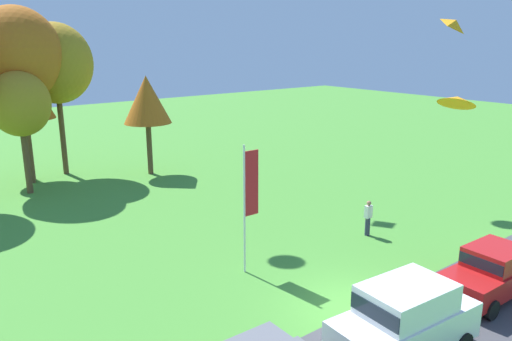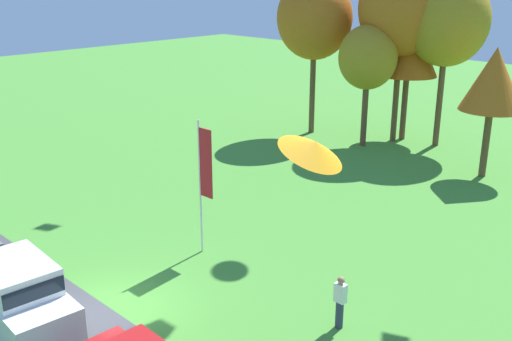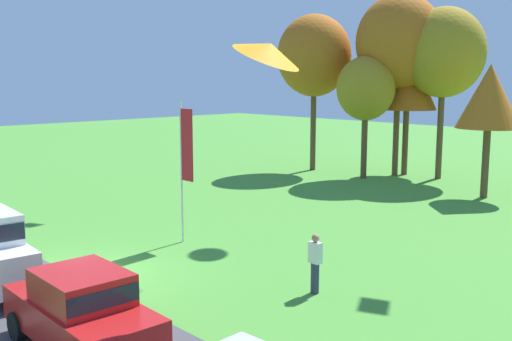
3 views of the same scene
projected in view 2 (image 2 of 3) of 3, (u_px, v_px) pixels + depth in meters
ground_plane at (126, 308)px, 19.13m from camera, size 120.00×120.00×0.00m
car_suv_by_flagpole at (19, 294)px, 17.45m from camera, size 4.72×2.31×2.28m
person_beside_suv at (340, 302)px, 17.85m from camera, size 0.36×0.24×1.71m
tree_right_of_center at (315, 18)px, 37.40m from camera, size 4.74×4.74×10.01m
tree_left_of_center at (368, 58)px, 35.06m from camera, size 3.45×3.45×7.29m
tree_far_left at (403, 8)px, 35.24m from camera, size 5.21×5.21×11.00m
tree_lone_near at (409, 46)px, 36.31m from camera, size 3.65×3.65×7.72m
tree_center_back at (447, 21)px, 34.46m from camera, size 4.78×4.78×10.10m
tree_far_right at (494, 80)px, 29.73m from camera, size 3.17×3.17×6.69m
flag_banner at (204, 172)px, 21.80m from camera, size 0.71×0.08×5.19m
kite_delta_trailing_tail at (313, 148)px, 13.05m from camera, size 1.90×1.90×0.91m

